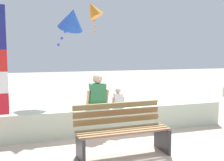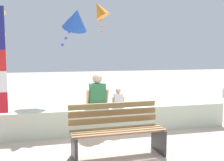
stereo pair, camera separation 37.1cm
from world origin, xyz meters
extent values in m
plane|color=#B9A493|center=(0.00, 0.00, 0.00)|extent=(40.00, 40.00, 0.00)
cube|color=beige|center=(0.00, 1.01, 0.28)|extent=(5.23, 0.47, 0.57)
cube|color=#916345|center=(-0.33, -0.56, 0.45)|extent=(1.64, 0.12, 0.03)
cube|color=olive|center=(-0.33, -0.45, 0.45)|extent=(1.64, 0.12, 0.03)
cube|color=olive|center=(-0.33, -0.34, 0.45)|extent=(1.64, 0.12, 0.03)
cube|color=olive|center=(-0.34, -0.23, 0.45)|extent=(1.64, 0.12, 0.03)
cube|color=olive|center=(-0.34, -0.12, 0.57)|extent=(1.64, 0.10, 0.10)
cube|color=brown|center=(-0.34, -0.10, 0.70)|extent=(1.64, 0.10, 0.10)
cube|color=olive|center=(-0.34, -0.07, 0.83)|extent=(1.64, 0.10, 0.10)
cube|color=#2D2D33|center=(-1.09, -0.42, 0.23)|extent=(0.07, 0.53, 0.45)
cube|color=#2D2D33|center=(0.43, -0.37, 0.23)|extent=(0.07, 0.53, 0.45)
cube|color=tan|center=(-0.43, 1.01, 0.63)|extent=(0.44, 0.36, 0.12)
cube|color=#33814D|center=(-0.43, 1.01, 0.90)|extent=(0.34, 0.22, 0.42)
cylinder|color=#DAB18C|center=(-0.64, 0.99, 0.85)|extent=(0.07, 0.17, 0.31)
cylinder|color=#DAB18C|center=(-0.22, 0.99, 0.85)|extent=(0.07, 0.17, 0.31)
sphere|color=#DAB18C|center=(-0.43, 1.01, 1.22)|extent=(0.21, 0.21, 0.21)
cube|color=tan|center=(0.05, 1.01, 0.60)|extent=(0.25, 0.21, 0.07)
cube|color=white|center=(0.05, 1.01, 0.75)|extent=(0.19, 0.13, 0.24)
cylinder|color=#DAA98A|center=(-0.07, 1.00, 0.72)|extent=(0.04, 0.10, 0.17)
cylinder|color=#DAA98A|center=(0.17, 1.00, 0.72)|extent=(0.04, 0.10, 0.17)
sphere|color=#DAA98A|center=(0.05, 1.01, 0.93)|extent=(0.12, 0.12, 0.12)
sphere|color=yellow|center=(-2.83, 4.11, 2.52)|extent=(0.08, 0.08, 0.08)
sphere|color=yellow|center=(-2.77, 4.19, 2.34)|extent=(0.08, 0.08, 0.08)
cone|color=orange|center=(0.31, 4.42, 3.26)|extent=(0.83, 0.73, 0.70)
sphere|color=orange|center=(0.35, 4.52, 3.08)|extent=(0.08, 0.08, 0.08)
sphere|color=orange|center=(0.38, 4.61, 2.90)|extent=(0.08, 0.08, 0.08)
sphere|color=orange|center=(0.42, 4.70, 2.72)|extent=(0.08, 0.08, 0.08)
sphere|color=orange|center=(0.46, 4.80, 2.54)|extent=(0.08, 0.08, 0.08)
cone|color=blue|center=(-0.68, 2.86, 2.71)|extent=(0.91, 1.03, 0.81)
sphere|color=#404DD4|center=(-0.78, 2.83, 2.53)|extent=(0.08, 0.08, 0.08)
sphere|color=#404DD4|center=(-0.88, 2.81, 2.35)|extent=(0.08, 0.08, 0.08)
sphere|color=#404DD4|center=(-0.98, 2.78, 2.17)|extent=(0.08, 0.08, 0.08)
sphere|color=#404DD4|center=(-1.07, 2.76, 1.99)|extent=(0.08, 0.08, 0.08)
camera|label=1|loc=(-1.83, -4.48, 1.78)|focal=41.75mm
camera|label=2|loc=(-1.47, -4.58, 1.78)|focal=41.75mm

